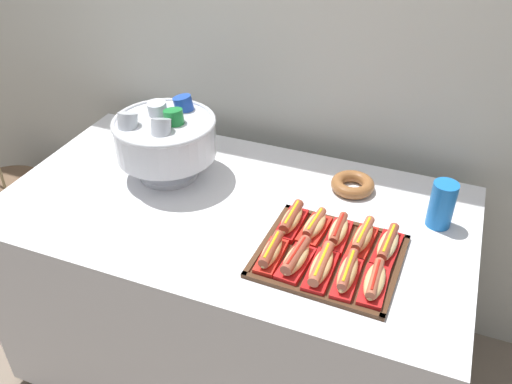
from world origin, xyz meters
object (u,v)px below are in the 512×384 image
cup_stack (442,205)px  hot_dog_6 (314,226)px  hot_dog_0 (271,252)px  punch_bowl (165,137)px  floor_vase (18,226)px  hot_dog_3 (347,274)px  hot_dog_5 (291,220)px  hot_dog_1 (296,259)px  hot_dog_2 (321,267)px  hot_dog_4 (374,282)px  buffet_table (235,288)px  hot_dog_8 (363,238)px  hot_dog_9 (388,245)px  serving_tray (329,256)px  donut (353,184)px  hot_dog_7 (338,232)px

cup_stack → hot_dog_6: bearing=-150.9°
hot_dog_0 → punch_bowl: (-0.50, 0.30, 0.12)m
floor_vase → hot_dog_3: 1.82m
hot_dog_5 → hot_dog_0: bearing=-91.9°
hot_dog_1 → hot_dog_2: 0.08m
hot_dog_4 → cup_stack: 0.39m
buffet_table → hot_dog_2: 0.59m
hot_dog_0 → hot_dog_8: (0.23, 0.16, 0.00)m
hot_dog_1 → hot_dog_2: (0.07, -0.00, -0.00)m
hot_dog_3 → hot_dog_5: same height
hot_dog_2 → hot_dog_8: 0.18m
hot_dog_6 → hot_dog_1: bearing=-91.9°
buffet_table → hot_dog_9: (0.52, -0.05, 0.41)m
serving_tray → hot_dog_2: hot_dog_2 is taller
hot_dog_6 → donut: (0.05, 0.29, -0.01)m
hot_dog_0 → hot_dog_3: 0.23m
serving_tray → hot_dog_0: size_ratio=2.63×
serving_tray → hot_dog_6: (-0.07, 0.08, 0.03)m
buffet_table → hot_dog_4: 0.69m
hot_dog_0 → hot_dog_5: bearing=88.1°
hot_dog_3 → floor_vase: bearing=166.8°
hot_dog_6 → floor_vase: bearing=171.8°
hot_dog_7 → cup_stack: 0.34m
hot_dog_0 → punch_bowl: size_ratio=0.44×
floor_vase → hot_dog_4: bearing=-12.7°
hot_dog_7 → cup_stack: cup_stack is taller
hot_dog_5 → cup_stack: size_ratio=1.08×
hot_dog_2 → hot_dog_3: 0.08m
hot_dog_3 → hot_dog_8: hot_dog_8 is taller
buffet_table → donut: 0.58m
donut → serving_tray: bearing=-87.0°
serving_tray → donut: size_ratio=2.78×
hot_dog_2 → hot_dog_9: size_ratio=1.05×
hot_dog_6 → hot_dog_2: bearing=-67.5°
punch_bowl → buffet_table: bearing=-18.0°
hot_dog_5 → hot_dog_2: bearing=-49.7°
serving_tray → hot_dog_4: bearing=-30.8°
hot_dog_3 → cup_stack: 0.42m
buffet_table → hot_dog_5: (0.22, -0.04, 0.41)m
serving_tray → punch_bowl: (-0.66, 0.22, 0.15)m
serving_tray → hot_dog_1: size_ratio=2.50×
hot_dog_4 → hot_dog_5: bearing=149.2°
hot_dog_7 → donut: size_ratio=1.06×
serving_tray → hot_dog_6: 0.12m
buffet_table → hot_dog_9: bearing=-5.7°
hot_dog_6 → hot_dog_9: bearing=-1.9°
hot_dog_4 → hot_dog_5: (-0.29, 0.18, 0.00)m
hot_dog_0 → hot_dog_1: bearing=-1.9°
hot_dog_5 → hot_dog_6: bearing=-1.9°
punch_bowl → hot_dog_6: bearing=-13.3°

